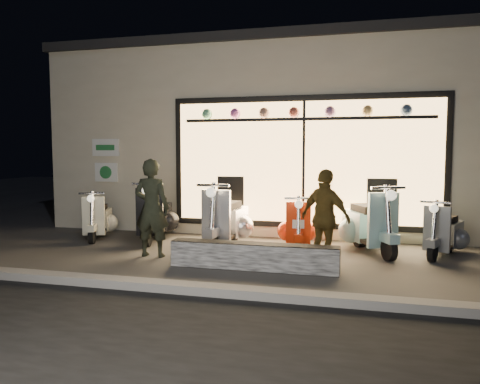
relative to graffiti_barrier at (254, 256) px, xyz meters
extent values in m
plane|color=#383533|center=(-0.37, 0.65, -0.20)|extent=(40.00, 40.00, 0.00)
cube|color=slate|center=(-0.37, -1.35, -0.14)|extent=(40.00, 0.25, 0.12)
cube|color=beige|center=(-0.37, 5.65, 1.80)|extent=(10.00, 6.00, 4.00)
cube|color=black|center=(-0.37, 5.65, 3.90)|extent=(10.20, 6.20, 0.20)
cube|color=black|center=(0.43, 2.63, 1.35)|extent=(5.45, 0.06, 2.65)
cube|color=#FFBF6B|center=(0.43, 2.59, 1.35)|extent=(5.20, 0.04, 2.40)
cube|color=black|center=(0.43, 2.55, 2.20)|extent=(4.90, 0.06, 0.06)
cube|color=white|center=(-3.97, 2.61, 1.65)|extent=(0.65, 0.04, 0.38)
cube|color=white|center=(-3.97, 2.61, 1.10)|extent=(0.55, 0.04, 0.42)
cube|color=black|center=(0.00, 0.00, 0.00)|extent=(2.54, 0.28, 0.40)
cylinder|color=black|center=(-0.92, 0.79, -0.01)|extent=(0.13, 0.39, 0.39)
cylinder|color=black|center=(-0.86, 1.92, -0.01)|extent=(0.16, 0.39, 0.39)
cube|color=silver|center=(-0.91, 1.03, 0.43)|extent=(0.52, 0.11, 0.93)
cube|color=silver|center=(-0.87, 1.81, 0.23)|extent=(0.52, 0.82, 0.52)
cube|color=black|center=(-0.87, 1.69, 0.55)|extent=(0.35, 0.65, 0.14)
sphere|color=#FFF2CC|center=(-0.92, 0.78, 0.88)|extent=(0.18, 0.18, 0.17)
cylinder|color=black|center=(0.53, 1.08, -0.04)|extent=(0.14, 0.33, 0.32)
cylinder|color=black|center=(0.39, 2.00, -0.04)|extent=(0.16, 0.33, 0.32)
cube|color=red|center=(0.50, 1.27, 0.32)|extent=(0.43, 0.13, 0.76)
cube|color=red|center=(0.40, 1.90, 0.15)|extent=(0.49, 0.70, 0.43)
cube|color=black|center=(0.41, 1.81, 0.41)|extent=(0.34, 0.55, 0.11)
sphere|color=#FFF2CC|center=(0.53, 1.07, 0.68)|extent=(0.16, 0.16, 0.14)
cylinder|color=black|center=(-2.29, 1.14, -0.01)|extent=(0.19, 0.39, 0.38)
cylinder|color=black|center=(-2.54, 2.22, -0.01)|extent=(0.22, 0.40, 0.38)
cube|color=black|center=(-2.34, 1.36, 0.42)|extent=(0.51, 0.19, 0.91)
cube|color=black|center=(-2.52, 2.11, 0.22)|extent=(0.63, 0.86, 0.51)
cube|color=black|center=(-2.49, 2.00, 0.53)|extent=(0.44, 0.68, 0.13)
sphere|color=#FFF2CC|center=(-2.28, 1.13, 0.85)|extent=(0.20, 0.20, 0.17)
cylinder|color=black|center=(-3.42, 1.10, -0.04)|extent=(0.20, 0.33, 0.31)
cylinder|color=black|center=(-3.74, 1.96, -0.04)|extent=(0.21, 0.33, 0.31)
cube|color=beige|center=(-3.49, 1.28, 0.32)|extent=(0.42, 0.21, 0.75)
cube|color=beige|center=(-3.71, 1.87, 0.15)|extent=(0.59, 0.74, 0.42)
cube|color=black|center=(-3.68, 1.79, 0.41)|extent=(0.42, 0.57, 0.11)
sphere|color=#FFF2CC|center=(-3.42, 1.09, 0.67)|extent=(0.18, 0.18, 0.14)
cylinder|color=black|center=(2.00, 1.06, -0.01)|extent=(0.26, 0.40, 0.38)
cylinder|color=black|center=(1.54, 2.09, -0.01)|extent=(0.28, 0.40, 0.38)
cube|color=#82B2B9|center=(1.90, 1.28, 0.43)|extent=(0.50, 0.29, 0.92)
cube|color=#82B2B9|center=(1.58, 1.99, 0.23)|extent=(0.76, 0.91, 0.52)
cube|color=black|center=(1.63, 1.88, 0.54)|extent=(0.55, 0.70, 0.14)
sphere|color=#FFF2CC|center=(2.01, 1.05, 0.87)|extent=(0.22, 0.22, 0.17)
cylinder|color=black|center=(2.67, 1.18, -0.05)|extent=(0.21, 0.32, 0.31)
cylinder|color=black|center=(3.04, 2.01, -0.05)|extent=(0.23, 0.33, 0.31)
cube|color=slate|center=(2.75, 1.36, 0.31)|extent=(0.41, 0.23, 0.75)
cube|color=slate|center=(3.01, 1.93, 0.15)|extent=(0.61, 0.74, 0.42)
cube|color=black|center=(2.97, 1.85, 0.40)|extent=(0.44, 0.57, 0.11)
sphere|color=#FFF2CC|center=(2.67, 1.17, 0.67)|extent=(0.18, 0.18, 0.14)
imported|color=black|center=(-1.85, 0.42, 0.62)|extent=(0.61, 0.41, 1.65)
imported|color=brown|center=(1.02, 0.49, 0.55)|extent=(0.94, 0.78, 1.50)
camera|label=1|loc=(1.54, -6.73, 1.58)|focal=35.00mm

